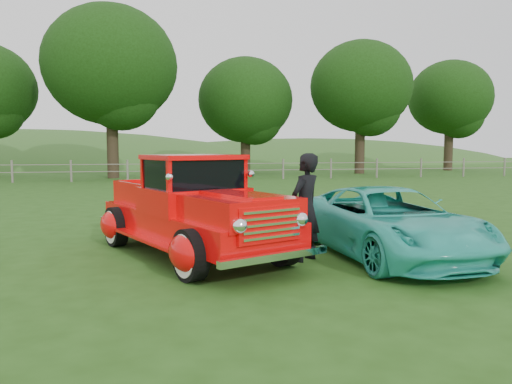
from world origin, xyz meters
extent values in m
plane|color=#234A13|center=(0.00, 0.00, 0.00)|extent=(140.00, 140.00, 0.00)
ellipsoid|color=#345E22|center=(-18.00, 58.00, -4.95)|extent=(84.00, 60.00, 18.00)
ellipsoid|color=#345E22|center=(20.00, 62.00, -3.85)|extent=(72.00, 52.00, 14.00)
cube|color=slate|center=(0.00, 22.00, 0.55)|extent=(48.00, 0.04, 0.04)
cube|color=slate|center=(0.00, 22.00, 0.95)|extent=(48.00, 0.04, 0.04)
cylinder|color=#2E2417|center=(-4.00, 25.00, 2.42)|extent=(0.70, 0.70, 4.84)
ellipsoid|color=black|center=(-4.00, 25.00, 6.82)|extent=(8.00, 8.00, 7.20)
cylinder|color=#2E2417|center=(5.00, 29.00, 1.87)|extent=(0.70, 0.70, 3.74)
ellipsoid|color=black|center=(5.00, 29.00, 5.27)|extent=(6.80, 6.80, 6.12)
cylinder|color=#2E2417|center=(13.00, 27.00, 2.20)|extent=(0.70, 0.70, 4.40)
ellipsoid|color=black|center=(13.00, 27.00, 6.20)|extent=(7.20, 7.20, 6.48)
cylinder|color=#2E2417|center=(22.00, 30.00, 2.09)|extent=(0.70, 0.70, 4.18)
ellipsoid|color=black|center=(22.00, 30.00, 5.89)|extent=(6.60, 6.60, 5.94)
cylinder|color=black|center=(-1.07, 0.26, 0.38)|extent=(0.52, 0.79, 0.76)
cylinder|color=black|center=(0.46, 0.91, 0.38)|extent=(0.52, 0.79, 0.76)
cylinder|color=black|center=(-2.29, 3.11, 0.38)|extent=(0.52, 0.79, 0.76)
cylinder|color=black|center=(-0.76, 3.76, 0.38)|extent=(0.52, 0.79, 0.76)
cube|color=#EF0808|center=(-0.91, 2.01, 0.58)|extent=(3.25, 4.85, 0.44)
ellipsoid|color=#EF0808|center=(-1.13, 0.23, 0.42)|extent=(0.68, 0.85, 0.54)
ellipsoid|color=#EF0808|center=(0.52, 0.94, 0.42)|extent=(0.68, 0.85, 0.54)
ellipsoid|color=#EF0808|center=(-2.35, 3.08, 0.42)|extent=(0.68, 0.85, 0.54)
ellipsoid|color=#EF0808|center=(-0.70, 3.79, 0.42)|extent=(0.68, 0.85, 0.54)
cube|color=#EF0808|center=(-0.31, 0.59, 0.97)|extent=(1.85, 1.99, 0.42)
cube|color=#EF0808|center=(-0.88, 1.92, 0.99)|extent=(2.00, 1.87, 0.44)
cube|color=black|center=(-0.88, 1.92, 1.46)|extent=(1.77, 1.60, 0.50)
cube|color=#EF0808|center=(-0.88, 1.92, 1.74)|extent=(1.88, 1.72, 0.08)
cube|color=#EF0808|center=(-1.45, 3.25, 0.95)|extent=(1.85, 2.26, 0.45)
cube|color=white|center=(0.01, -0.16, 0.85)|extent=(1.02, 0.51, 0.50)
cube|color=white|center=(0.05, -0.25, 0.42)|extent=(1.70, 0.80, 0.10)
cube|color=white|center=(-1.87, 4.24, 0.42)|extent=(1.61, 0.76, 0.10)
imported|color=#30C1AE|center=(2.42, 1.18, 0.60)|extent=(2.31, 4.48, 1.21)
imported|color=black|center=(0.92, 1.20, 0.91)|extent=(0.78, 0.76, 1.81)
camera|label=1|loc=(-1.55, -6.76, 1.91)|focal=35.00mm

